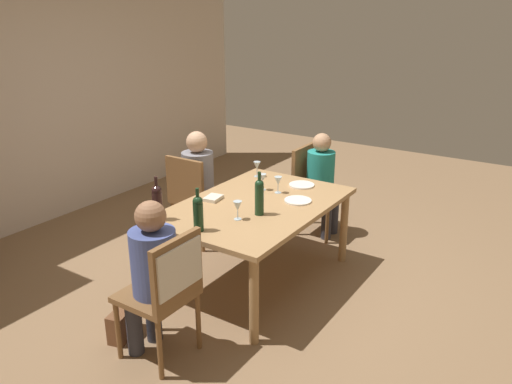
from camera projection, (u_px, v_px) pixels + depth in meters
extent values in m
plane|color=#846647|center=(256.00, 280.00, 4.45)|extent=(10.00, 10.00, 0.00)
cube|color=beige|center=(42.00, 98.00, 5.42)|extent=(6.40, 0.12, 2.70)
cube|color=#A87F51|center=(256.00, 206.00, 4.21)|extent=(1.65, 1.10, 0.04)
cylinder|color=#A87F51|center=(254.00, 301.00, 3.50)|extent=(0.07, 0.07, 0.68)
cylinder|color=#A87F51|center=(344.00, 227.00, 4.68)|extent=(0.07, 0.07, 0.68)
cylinder|color=#A87F51|center=(153.00, 265.00, 3.99)|extent=(0.07, 0.07, 0.68)
cylinder|color=#A87F51|center=(257.00, 207.00, 5.18)|extent=(0.07, 0.07, 0.68)
cylinder|color=brown|center=(197.00, 211.00, 5.40)|extent=(0.04, 0.04, 0.44)
cylinder|color=brown|center=(226.00, 218.00, 5.20)|extent=(0.04, 0.04, 0.44)
cylinder|color=brown|center=(173.00, 222.00, 5.10)|extent=(0.04, 0.04, 0.44)
cylinder|color=brown|center=(203.00, 231.00, 4.90)|extent=(0.04, 0.04, 0.44)
cube|color=brown|center=(199.00, 198.00, 5.07)|extent=(0.44, 0.44, 0.04)
cube|color=brown|center=(185.00, 181.00, 4.83)|extent=(0.04, 0.44, 0.44)
cylinder|color=brown|center=(343.00, 211.00, 5.38)|extent=(0.04, 0.04, 0.44)
cylinder|color=brown|center=(327.00, 223.00, 5.08)|extent=(0.04, 0.04, 0.44)
cylinder|color=brown|center=(311.00, 204.00, 5.57)|extent=(0.04, 0.04, 0.44)
cylinder|color=brown|center=(294.00, 215.00, 5.27)|extent=(0.04, 0.04, 0.44)
cube|color=brown|center=(320.00, 192.00, 5.24)|extent=(0.44, 0.44, 0.04)
cube|color=brown|center=(303.00, 167.00, 5.26)|extent=(0.44, 0.04, 0.44)
cylinder|color=brown|center=(118.00, 330.00, 3.38)|extent=(0.04, 0.04, 0.44)
cylinder|color=brown|center=(158.00, 304.00, 3.68)|extent=(0.04, 0.04, 0.44)
cylinder|color=brown|center=(160.00, 350.00, 3.18)|extent=(0.04, 0.04, 0.44)
cylinder|color=brown|center=(198.00, 321.00, 3.48)|extent=(0.04, 0.04, 0.44)
cube|color=brown|center=(156.00, 295.00, 3.35)|extent=(0.44, 0.44, 0.04)
cube|color=brown|center=(177.00, 271.00, 3.17)|extent=(0.44, 0.04, 0.44)
cube|color=beige|center=(177.00, 268.00, 3.16)|extent=(0.40, 0.07, 0.31)
cylinder|color=#33333D|center=(202.00, 213.00, 5.31)|extent=(0.11, 0.11, 0.46)
cylinder|color=#33333D|center=(216.00, 217.00, 5.21)|extent=(0.11, 0.11, 0.46)
cylinder|color=gray|center=(198.00, 176.00, 4.99)|extent=(0.31, 0.31, 0.48)
sphere|color=tan|center=(197.00, 142.00, 4.87)|extent=(0.21, 0.21, 0.21)
cylinder|color=#33333D|center=(334.00, 213.00, 5.32)|extent=(0.10, 0.10, 0.46)
cylinder|color=#33333D|center=(327.00, 218.00, 5.19)|extent=(0.10, 0.10, 0.46)
cylinder|color=teal|center=(321.00, 172.00, 5.17)|extent=(0.28, 0.28, 0.43)
sphere|color=tan|center=(322.00, 143.00, 5.06)|extent=(0.19, 0.19, 0.19)
cylinder|color=#33333D|center=(134.00, 324.00, 3.43)|extent=(0.11, 0.11, 0.46)
cylinder|color=#33333D|center=(153.00, 312.00, 3.57)|extent=(0.11, 0.11, 0.46)
cylinder|color=#475699|center=(154.00, 264.00, 3.27)|extent=(0.30, 0.30, 0.46)
sphere|color=#996B4C|center=(150.00, 216.00, 3.16)|extent=(0.20, 0.20, 0.20)
cylinder|color=#19381E|center=(259.00, 200.00, 3.94)|extent=(0.07, 0.07, 0.24)
sphere|color=#19381E|center=(259.00, 184.00, 3.89)|extent=(0.07, 0.07, 0.07)
cylinder|color=#19381E|center=(259.00, 178.00, 3.88)|extent=(0.03, 0.03, 0.09)
cylinder|color=#19381E|center=(198.00, 217.00, 3.65)|extent=(0.07, 0.07, 0.22)
sphere|color=#19381E|center=(198.00, 201.00, 3.61)|extent=(0.07, 0.07, 0.07)
cylinder|color=#19381E|center=(197.00, 194.00, 3.59)|extent=(0.03, 0.03, 0.09)
cylinder|color=black|center=(158.00, 206.00, 3.84)|extent=(0.08, 0.08, 0.22)
sphere|color=black|center=(157.00, 190.00, 3.80)|extent=(0.08, 0.08, 0.08)
cylinder|color=black|center=(156.00, 183.00, 3.78)|extent=(0.03, 0.03, 0.10)
cylinder|color=silver|center=(238.00, 219.00, 3.89)|extent=(0.06, 0.06, 0.00)
cylinder|color=silver|center=(238.00, 215.00, 3.87)|extent=(0.01, 0.01, 0.07)
cone|color=silver|center=(238.00, 206.00, 3.85)|extent=(0.07, 0.07, 0.07)
cylinder|color=silver|center=(257.00, 176.00, 4.88)|extent=(0.06, 0.06, 0.00)
cylinder|color=silver|center=(257.00, 173.00, 4.87)|extent=(0.01, 0.01, 0.07)
cone|color=silver|center=(257.00, 165.00, 4.85)|extent=(0.07, 0.07, 0.07)
cylinder|color=silver|center=(278.00, 193.00, 4.45)|extent=(0.06, 0.06, 0.00)
cylinder|color=silver|center=(278.00, 189.00, 4.44)|extent=(0.01, 0.01, 0.07)
cone|color=silver|center=(278.00, 181.00, 4.41)|extent=(0.07, 0.07, 0.07)
cylinder|color=silver|center=(263.00, 190.00, 4.52)|extent=(0.06, 0.06, 0.00)
cylinder|color=silver|center=(263.00, 186.00, 4.51)|extent=(0.01, 0.01, 0.07)
cone|color=silver|center=(263.00, 178.00, 4.48)|extent=(0.07, 0.07, 0.07)
cylinder|color=white|center=(302.00, 185.00, 4.63)|extent=(0.23, 0.23, 0.01)
cylinder|color=white|center=(298.00, 201.00, 4.25)|extent=(0.23, 0.23, 0.01)
cube|color=beige|center=(213.00, 198.00, 4.28)|extent=(0.18, 0.14, 0.03)
cube|color=brown|center=(124.00, 323.00, 3.65)|extent=(0.30, 0.19, 0.22)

